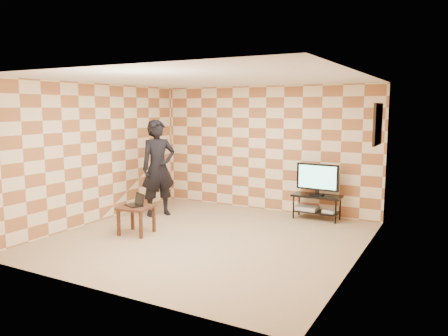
# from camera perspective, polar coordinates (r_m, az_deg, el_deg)

# --- Properties ---
(floor) EXTENTS (5.00, 5.00, 0.00)m
(floor) POSITION_cam_1_polar(r_m,az_deg,el_deg) (7.62, -2.18, -9.15)
(floor) COLOR tan
(floor) RESTS_ON ground
(wall_back) EXTENTS (5.00, 0.02, 2.70)m
(wall_back) POSITION_cam_1_polar(r_m,az_deg,el_deg) (9.56, 5.46, 2.55)
(wall_back) COLOR #F8E2BA
(wall_back) RESTS_ON ground
(wall_front) EXTENTS (5.00, 0.02, 2.70)m
(wall_front) POSITION_cam_1_polar(r_m,az_deg,el_deg) (5.37, -16.03, -1.83)
(wall_front) COLOR #F8E2BA
(wall_front) RESTS_ON ground
(wall_left) EXTENTS (0.02, 5.00, 2.70)m
(wall_left) POSITION_cam_1_polar(r_m,az_deg,el_deg) (8.87, -16.25, 1.86)
(wall_left) COLOR #F8E2BA
(wall_left) RESTS_ON ground
(wall_right) EXTENTS (0.02, 5.00, 2.70)m
(wall_right) POSITION_cam_1_polar(r_m,az_deg,el_deg) (6.44, 17.25, -0.32)
(wall_right) COLOR #F8E2BA
(wall_right) RESTS_ON ground
(ceiling) EXTENTS (5.00, 5.00, 0.02)m
(ceiling) POSITION_cam_1_polar(r_m,az_deg,el_deg) (7.30, -2.30, 11.57)
(ceiling) COLOR white
(ceiling) RESTS_ON wall_back
(wall_art) EXTENTS (0.04, 0.72, 0.72)m
(wall_art) POSITION_cam_1_polar(r_m,az_deg,el_deg) (7.91, 19.45, 5.41)
(wall_art) COLOR black
(wall_art) RESTS_ON wall_right
(tv_stand) EXTENTS (0.97, 0.44, 0.50)m
(tv_stand) POSITION_cam_1_polar(r_m,az_deg,el_deg) (8.98, 12.03, -4.30)
(tv_stand) COLOR black
(tv_stand) RESTS_ON floor
(tv) EXTENTS (0.87, 0.18, 0.63)m
(tv) POSITION_cam_1_polar(r_m,az_deg,el_deg) (8.89, 12.11, -1.25)
(tv) COLOR black
(tv) RESTS_ON tv_stand
(dvd_player) EXTENTS (0.45, 0.33, 0.07)m
(dvd_player) POSITION_cam_1_polar(r_m,az_deg,el_deg) (9.06, 10.72, -5.16)
(dvd_player) COLOR silver
(dvd_player) RESTS_ON tv_stand
(game_console) EXTENTS (0.26, 0.20, 0.05)m
(game_console) POSITION_cam_1_polar(r_m,az_deg,el_deg) (8.92, 13.55, -5.51)
(game_console) COLOR silver
(game_console) RESTS_ON tv_stand
(side_table) EXTENTS (0.61, 0.61, 0.50)m
(side_table) POSITION_cam_1_polar(r_m,az_deg,el_deg) (7.92, -11.39, -5.55)
(side_table) COLOR #3A1E0F
(side_table) RESTS_ON floor
(laptop) EXTENTS (0.40, 0.37, 0.22)m
(laptop) POSITION_cam_1_polar(r_m,az_deg,el_deg) (7.94, -11.41, -4.49)
(laptop) COLOR black
(laptop) RESTS_ON side_table
(person) EXTENTS (0.79, 0.87, 1.99)m
(person) POSITION_cam_1_polar(r_m,az_deg,el_deg) (9.12, -8.58, -0.01)
(person) COLOR black
(person) RESTS_ON floor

